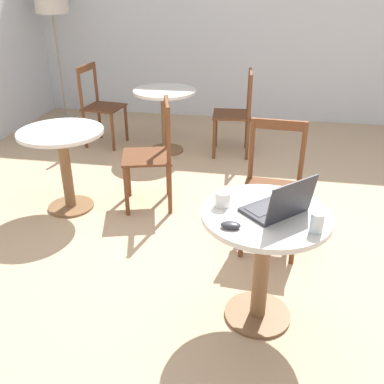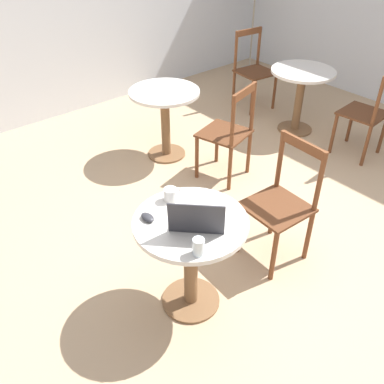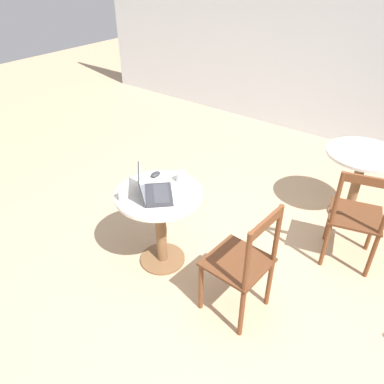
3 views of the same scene
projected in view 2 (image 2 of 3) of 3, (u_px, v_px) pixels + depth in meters
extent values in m
plane|color=tan|center=(264.00, 245.00, 3.35)|extent=(16.00, 16.00, 0.00)
cylinder|color=brown|center=(191.00, 300.00, 2.90)|extent=(0.39, 0.39, 0.02)
cylinder|color=brown|center=(191.00, 264.00, 2.70)|extent=(0.09, 0.09, 0.65)
cylinder|color=silver|center=(191.00, 222.00, 2.50)|extent=(0.69, 0.69, 0.03)
cylinder|color=brown|center=(295.00, 129.00, 4.94)|extent=(0.39, 0.39, 0.02)
cylinder|color=brown|center=(299.00, 101.00, 4.75)|extent=(0.09, 0.09, 0.65)
cylinder|color=silver|center=(303.00, 71.00, 4.55)|extent=(0.69, 0.69, 0.03)
cylinder|color=brown|center=(167.00, 153.00, 4.48)|extent=(0.39, 0.39, 0.02)
cylinder|color=brown|center=(165.00, 124.00, 4.29)|extent=(0.09, 0.09, 0.65)
cylinder|color=silver|center=(164.00, 92.00, 4.09)|extent=(0.69, 0.69, 0.03)
cylinder|color=brown|center=(274.00, 256.00, 2.94)|extent=(0.04, 0.04, 0.44)
cylinder|color=brown|center=(239.00, 229.00, 3.17)|extent=(0.04, 0.04, 0.44)
cylinder|color=brown|center=(308.00, 235.00, 3.12)|extent=(0.04, 0.04, 0.44)
cylinder|color=brown|center=(273.00, 211.00, 3.35)|extent=(0.04, 0.04, 0.44)
cube|color=#562F1A|center=(277.00, 207.00, 3.01)|extent=(0.43, 0.43, 0.02)
cylinder|color=brown|center=(320.00, 182.00, 2.84)|extent=(0.04, 0.04, 0.46)
cylinder|color=brown|center=(280.00, 159.00, 3.07)|extent=(0.04, 0.04, 0.46)
cube|color=brown|center=(303.00, 145.00, 2.84)|extent=(0.05, 0.39, 0.07)
cylinder|color=brown|center=(333.00, 134.00, 4.39)|extent=(0.04, 0.04, 0.44)
cylinder|color=brown|center=(351.00, 123.00, 4.60)|extent=(0.04, 0.04, 0.44)
cylinder|color=brown|center=(366.00, 146.00, 4.19)|extent=(0.04, 0.04, 0.44)
cylinder|color=brown|center=(383.00, 134.00, 4.39)|extent=(0.04, 0.04, 0.44)
cube|color=#562F1A|center=(363.00, 113.00, 4.26)|extent=(0.44, 0.44, 0.02)
cylinder|color=brown|center=(378.00, 101.00, 3.91)|extent=(0.04, 0.04, 0.46)
cylinder|color=brown|center=(274.00, 92.00, 5.29)|extent=(0.04, 0.04, 0.44)
cylinder|color=brown|center=(252.00, 98.00, 5.13)|extent=(0.04, 0.04, 0.44)
cylinder|color=brown|center=(256.00, 83.00, 5.54)|extent=(0.04, 0.04, 0.44)
cylinder|color=brown|center=(234.00, 89.00, 5.38)|extent=(0.04, 0.04, 0.44)
cube|color=#562F1A|center=(255.00, 72.00, 5.20)|extent=(0.46, 0.46, 0.02)
cylinder|color=brown|center=(259.00, 46.00, 5.26)|extent=(0.04, 0.04, 0.46)
cylinder|color=brown|center=(236.00, 51.00, 5.10)|extent=(0.04, 0.04, 0.46)
cube|color=brown|center=(249.00, 32.00, 5.07)|extent=(0.39, 0.07, 0.07)
cylinder|color=brown|center=(197.00, 157.00, 4.01)|extent=(0.04, 0.04, 0.44)
cylinder|color=brown|center=(217.00, 142.00, 4.25)|extent=(0.04, 0.04, 0.44)
cylinder|color=brown|center=(230.00, 169.00, 3.85)|extent=(0.04, 0.04, 0.44)
cylinder|color=brown|center=(249.00, 152.00, 4.09)|extent=(0.04, 0.04, 0.44)
cube|color=#562F1A|center=(224.00, 133.00, 3.91)|extent=(0.50, 0.50, 0.02)
cylinder|color=brown|center=(233.00, 121.00, 3.57)|extent=(0.04, 0.04, 0.46)
cylinder|color=brown|center=(253.00, 107.00, 3.81)|extent=(0.04, 0.04, 0.46)
cube|color=brown|center=(245.00, 92.00, 3.58)|extent=(0.38, 0.13, 0.07)
cylinder|color=#9E937F|center=(249.00, 69.00, 6.56)|extent=(0.27, 0.27, 0.02)
cylinder|color=#9E937F|center=(253.00, 22.00, 6.16)|extent=(0.02, 0.02, 1.38)
cube|color=#2D2D33|center=(198.00, 220.00, 2.48)|extent=(0.37, 0.37, 0.02)
cube|color=#38383D|center=(198.00, 217.00, 2.49)|extent=(0.27, 0.27, 0.00)
cube|color=#2D2D33|center=(196.00, 218.00, 2.32)|extent=(0.25, 0.25, 0.21)
cube|color=silver|center=(196.00, 218.00, 2.32)|extent=(0.22, 0.23, 0.18)
ellipsoid|color=#2D2D33|center=(147.00, 217.00, 2.49)|extent=(0.06, 0.10, 0.03)
cylinder|color=silver|center=(170.00, 195.00, 2.63)|extent=(0.08, 0.08, 0.08)
torus|color=silver|center=(177.00, 191.00, 2.66)|extent=(0.05, 0.01, 0.05)
cylinder|color=silver|center=(198.00, 247.00, 2.24)|extent=(0.06, 0.06, 0.10)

